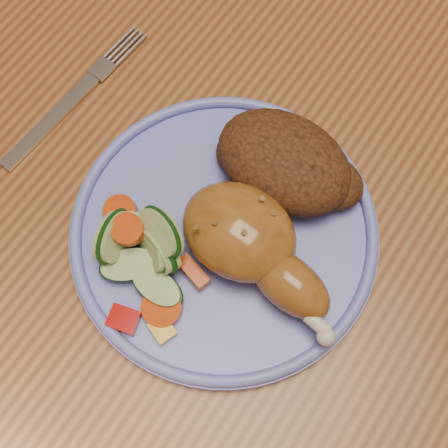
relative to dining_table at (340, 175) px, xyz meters
The scene contains 8 objects.
ground 0.67m from the dining_table, ahead, with size 4.00×4.00×0.00m, color brown.
dining_table is the anchor object (origin of this frame).
plate 0.18m from the dining_table, 106.68° to the right, with size 0.26×0.26×0.01m, color #6A72D7.
plate_rim 0.18m from the dining_table, 106.68° to the right, with size 0.25×0.25×0.01m, color #6A72D7.
chicken_leg 0.19m from the dining_table, 95.65° to the right, with size 0.15×0.08×0.05m.
rice_pilaf 0.14m from the dining_table, 111.77° to the right, with size 0.13×0.09×0.05m.
vegetable_pile 0.24m from the dining_table, 112.06° to the right, with size 0.11×0.11×0.05m.
fork 0.28m from the dining_table, 153.06° to the right, with size 0.03×0.16×0.00m.
Camera 1 is at (0.06, -0.30, 1.24)m, focal length 50.00 mm.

